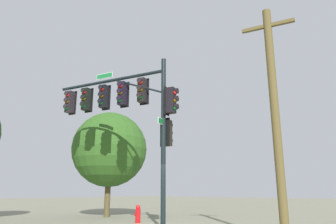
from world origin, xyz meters
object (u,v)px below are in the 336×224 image
Objects in this scene: fire_hydrant at (138,214)px; utility_pole at (275,112)px; signal_pole_assembly at (127,107)px; tree_near at (110,149)px.

utility_pole is at bearing 171.89° from fire_hydrant.
signal_pole_assembly is at bearing 5.74° from utility_pole.
utility_pole is at bearing 168.40° from tree_near.
fire_hydrant is 5.36m from tree_near.
fire_hydrant is (7.38, -1.05, -3.58)m from utility_pole.
fire_hydrant is at bearing -63.02° from signal_pole_assembly.
utility_pole is 11.46m from tree_near.
utility_pole is (-6.51, -0.65, -1.17)m from signal_pole_assembly.
signal_pole_assembly is at bearing 147.92° from tree_near.
signal_pole_assembly is 5.71m from tree_near.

